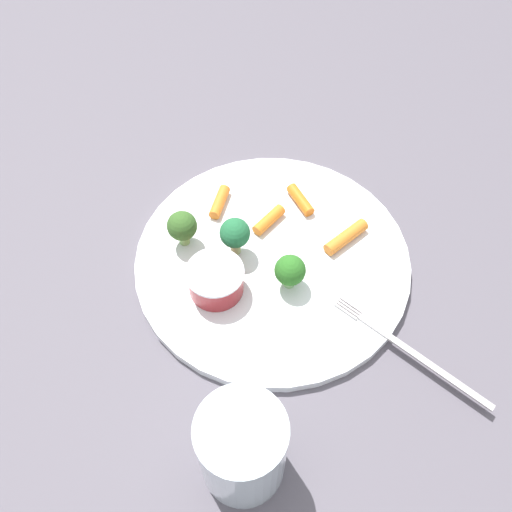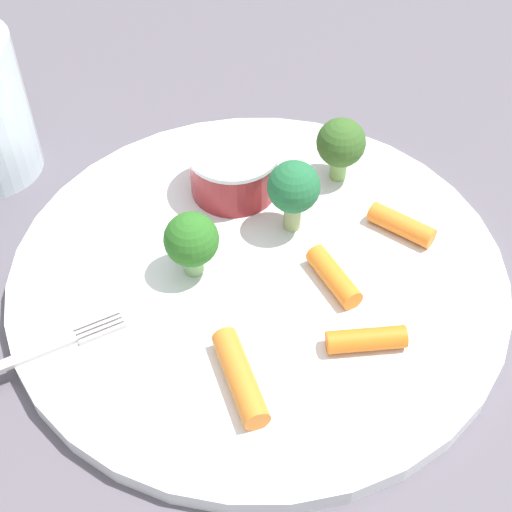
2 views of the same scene
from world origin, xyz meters
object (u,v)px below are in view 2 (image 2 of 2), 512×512
object	(u,v)px
broccoli_floret_0	(191,241)
carrot_stick_2	(366,340)
broccoli_floret_1	(341,144)
broccoli_floret_2	(294,189)
carrot_stick_3	(401,225)
plate	(258,273)
sauce_cup	(234,170)
carrot_stick_1	(240,377)
carrot_stick_0	(334,277)

from	to	relation	value
broccoli_floret_0	carrot_stick_2	size ratio (longest dim) A/B	0.98
broccoli_floret_1	broccoli_floret_2	bearing A→B (deg)	-85.06
broccoli_floret_2	carrot_stick_3	xyz separation A→B (m)	(0.06, 0.04, -0.03)
broccoli_floret_2	broccoli_floret_1	bearing A→B (deg)	94.94
plate	carrot_stick_3	bearing A→B (deg)	57.34
sauce_cup	broccoli_floret_0	bearing A→B (deg)	-68.08
broccoli_floret_0	carrot_stick_1	size ratio (longest dim) A/B	0.76
broccoli_floret_2	broccoli_floret_0	bearing A→B (deg)	-108.92
sauce_cup	broccoli_floret_0	size ratio (longest dim) A/B	1.40
broccoli_floret_1	carrot_stick_1	distance (m)	0.18
carrot_stick_1	carrot_stick_2	bearing A→B (deg)	58.92
carrot_stick_2	plate	bearing A→B (deg)	173.88
carrot_stick_2	carrot_stick_3	xyz separation A→B (m)	(-0.03, 0.09, 0.00)
carrot_stick_3	carrot_stick_2	bearing A→B (deg)	-70.23
carrot_stick_1	carrot_stick_2	xyz separation A→B (m)	(0.04, 0.06, -0.00)
sauce_cup	carrot_stick_2	xyz separation A→B (m)	(0.14, -0.05, -0.01)
broccoli_floret_1	carrot_stick_3	xyz separation A→B (m)	(0.06, -0.02, -0.02)
carrot_stick_0	carrot_stick_2	distance (m)	0.05
plate	sauce_cup	distance (m)	0.08
plate	carrot_stick_2	distance (m)	0.09
plate	broccoli_floret_0	xyz separation A→B (m)	(-0.03, -0.03, 0.03)
carrot_stick_1	carrot_stick_0	bearing A→B (deg)	91.58
carrot_stick_1	carrot_stick_2	world-z (taller)	carrot_stick_1
plate	carrot_stick_2	world-z (taller)	carrot_stick_2
broccoli_floret_0	carrot_stick_0	size ratio (longest dim) A/B	0.99
plate	broccoli_floret_2	distance (m)	0.06
plate	carrot_stick_3	size ratio (longest dim) A/B	7.01
sauce_cup	carrot_stick_1	size ratio (longest dim) A/B	1.06
plate	broccoli_floret_2	size ratio (longest dim) A/B	6.02
broccoli_floret_1	broccoli_floret_2	world-z (taller)	broccoli_floret_2
carrot_stick_1	broccoli_floret_0	bearing A→B (deg)	148.80
broccoli_floret_2	carrot_stick_1	xyz separation A→B (m)	(0.05, -0.11, -0.03)
broccoli_floret_1	plate	bearing A→B (deg)	-84.05
broccoli_floret_0	broccoli_floret_1	distance (m)	0.13
broccoli_floret_0	carrot_stick_0	bearing A→B (deg)	31.58
broccoli_floret_0	carrot_stick_3	size ratio (longest dim) A/B	1.00
sauce_cup	broccoli_floret_0	world-z (taller)	broccoli_floret_0
broccoli_floret_0	broccoli_floret_2	xyz separation A→B (m)	(0.02, 0.07, 0.01)
broccoli_floret_1	carrot_stick_2	world-z (taller)	broccoli_floret_1
sauce_cup	carrot_stick_0	world-z (taller)	sauce_cup
plate	sauce_cup	world-z (taller)	sauce_cup
broccoli_floret_1	carrot_stick_2	distance (m)	0.15
sauce_cup	carrot_stick_1	bearing A→B (deg)	-48.50
sauce_cup	broccoli_floret_2	xyz separation A→B (m)	(0.05, -0.00, 0.02)
carrot_stick_2	broccoli_floret_1	bearing A→B (deg)	130.83
sauce_cup	carrot_stick_1	world-z (taller)	sauce_cup
sauce_cup	broccoli_floret_1	world-z (taller)	broccoli_floret_1
carrot_stick_1	sauce_cup	bearing A→B (deg)	131.50
carrot_stick_3	broccoli_floret_1	bearing A→B (deg)	162.54
broccoli_floret_0	broccoli_floret_1	size ratio (longest dim) A/B	0.94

